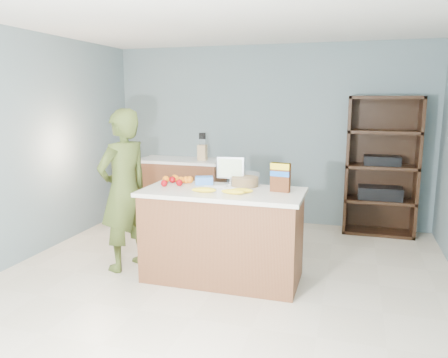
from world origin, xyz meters
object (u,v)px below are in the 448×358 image
(shelving_unit, at_px, (381,169))
(cereal_box, at_px, (280,175))
(counter_peninsula, at_px, (223,238))
(tv, at_px, (231,169))
(person, at_px, (124,190))

(shelving_unit, relative_size, cereal_box, 6.53)
(shelving_unit, bearing_deg, counter_peninsula, -127.11)
(tv, xyz_separation_m, cereal_box, (0.55, -0.22, 0.00))
(shelving_unit, distance_m, tv, 2.35)
(tv, bearing_deg, shelving_unit, 48.25)
(tv, bearing_deg, cereal_box, -21.96)
(cereal_box, bearing_deg, shelving_unit, 62.93)
(shelving_unit, relative_size, tv, 6.38)
(person, relative_size, tv, 5.93)
(person, relative_size, cereal_box, 6.07)
(shelving_unit, distance_m, person, 3.33)
(counter_peninsula, relative_size, cereal_box, 5.66)
(shelving_unit, height_order, person, shelving_unit)
(tv, bearing_deg, counter_peninsula, -88.83)
(cereal_box, bearing_deg, person, -176.09)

